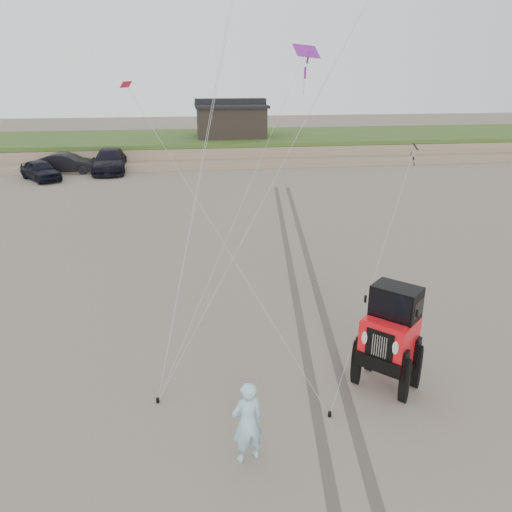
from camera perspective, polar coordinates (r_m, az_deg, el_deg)
The scene contains 12 objects.
ground at distance 12.50m, azimuth 4.43°, elevation -16.01°, with size 160.00×160.00×0.00m, color #6B6054.
dune_ridge at distance 47.81m, azimuth -5.36°, elevation 12.41°, with size 160.00×14.25×1.73m.
cabin at distance 47.18m, azimuth -2.91°, elevation 15.32°, with size 6.40×5.40×3.35m.
truck_a at distance 39.43m, azimuth -23.42°, elevation 8.98°, with size 1.69×4.19×1.43m, color black.
truck_b at distance 41.57m, azimuth -20.74°, elevation 9.89°, with size 1.58×4.52×1.49m, color black.
truck_c at distance 40.94m, azimuth -16.37°, elevation 10.40°, with size 2.41×5.93×1.72m, color black.
jeep at distance 12.76m, azimuth 14.85°, elevation -10.20°, with size 2.45×5.67×2.11m, color red, non-canonical shape.
man at distance 10.37m, azimuth -1.00°, elevation -18.46°, with size 0.66×0.43×1.80m, color #80B1C6.
kite_flock at distance 19.75m, azimuth 5.52°, elevation 26.21°, with size 10.03×7.42×9.51m.
stake_main at distance 12.55m, azimuth -11.17°, elevation -15.88°, with size 0.08×0.08×0.12m, color black.
stake_aux at distance 12.05m, azimuth 8.42°, elevation -17.45°, with size 0.08×0.08×0.12m, color black.
tire_tracks at distance 19.76m, azimuth 5.17°, elevation -1.69°, with size 5.22×29.74×0.01m.
Camera 1 is at (-2.33, -9.80, 7.41)m, focal length 35.00 mm.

